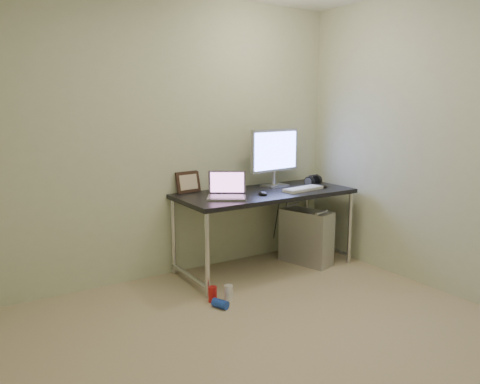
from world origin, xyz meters
name	(u,v)px	position (x,y,z in m)	size (l,w,h in m)	color
floor	(287,355)	(0.00, 0.00, 0.00)	(3.50, 3.50, 0.00)	tan
wall_back	(167,139)	(0.00, 1.75, 1.25)	(3.50, 0.02, 2.50)	beige
wall_right	(468,144)	(1.75, 0.00, 1.25)	(0.02, 3.50, 2.50)	beige
desk	(265,199)	(0.81, 1.38, 0.67)	(1.67, 0.73, 0.75)	black
tower_computer	(306,237)	(1.24, 1.29, 0.27)	(0.36, 0.55, 0.57)	#B9B9BE
cable_a	(277,216)	(1.19, 1.70, 0.40)	(0.01, 0.01, 0.70)	black
cable_b	(285,217)	(1.28, 1.68, 0.38)	(0.01, 0.01, 0.72)	black
can_red	(213,294)	(0.01, 0.96, 0.06)	(0.07, 0.07, 0.13)	red
can_white	(228,293)	(0.12, 0.91, 0.06)	(0.07, 0.07, 0.13)	silver
can_blue	(220,304)	(0.00, 0.83, 0.03)	(0.07, 0.07, 0.13)	#1C40BD
laptop	(227,192)	(0.36, 1.32, 0.80)	(0.42, 0.41, 0.23)	#ACACB3
monitor	(275,153)	(1.05, 1.57, 1.08)	(0.60, 0.21, 0.56)	#ACACB3
keyboard	(303,189)	(1.15, 1.24, 0.76)	(0.43, 0.14, 0.03)	silver
mouse_right	(323,185)	(1.43, 1.27, 0.77)	(0.07, 0.11, 0.04)	black
mouse_left	(263,193)	(0.69, 1.26, 0.77)	(0.07, 0.12, 0.04)	black
headphones	(313,181)	(1.48, 1.48, 0.78)	(0.19, 0.11, 0.12)	black
picture_frame	(188,182)	(0.18, 1.73, 0.85)	(0.25, 0.03, 0.20)	black
webcam	(214,182)	(0.42, 1.67, 0.84)	(0.04, 0.03, 0.12)	silver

